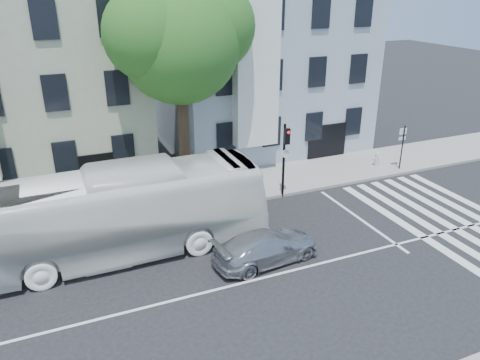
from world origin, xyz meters
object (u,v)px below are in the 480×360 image
sedan (266,247)px  fire_hydrant (377,159)px  bus (104,216)px  traffic_signal (285,151)px

sedan → fire_hydrant: 12.22m
bus → fire_hydrant: bearing=-77.0°
sedan → traffic_signal: 6.25m
traffic_signal → fire_hydrant: 7.42m
bus → traffic_signal: (9.01, 2.15, 0.70)m
bus → fire_hydrant: size_ratio=15.73×
bus → sedan: bus is taller
bus → fire_hydrant: bus is taller
bus → traffic_signal: traffic_signal is taller
sedan → traffic_signal: bearing=-40.9°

